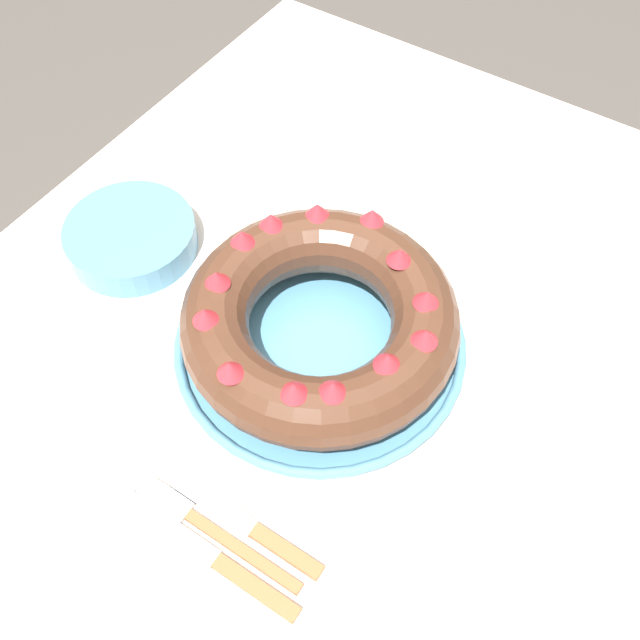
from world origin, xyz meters
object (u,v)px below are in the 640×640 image
(serving_knife, at_px, (219,563))
(cake_knife, at_px, (256,531))
(fork, at_px, (209,528))
(napkin, at_px, (455,199))
(side_bowl, at_px, (131,237))
(bundt_cake, at_px, (320,319))
(serving_dish, at_px, (320,345))

(serving_knife, relative_size, cake_knife, 1.19)
(fork, distance_m, napkin, 0.56)
(serving_knife, xyz_separation_m, side_bowl, (0.27, 0.35, 0.02))
(bundt_cake, height_order, serving_knife, bundt_cake)
(serving_dish, height_order, fork, serving_dish)
(serving_dish, height_order, bundt_cake, bundt_cake)
(serving_dish, bearing_deg, napkin, -3.68)
(serving_dish, bearing_deg, fork, -174.03)
(fork, relative_size, side_bowl, 1.15)
(fork, bearing_deg, bundt_cake, 0.81)
(serving_dish, relative_size, napkin, 2.12)
(cake_knife, distance_m, side_bowl, 0.43)
(serving_dish, bearing_deg, cake_knife, -163.07)
(napkin, bearing_deg, serving_knife, -176.47)
(bundt_cake, distance_m, napkin, 0.32)
(serving_knife, relative_size, side_bowl, 1.28)
(serving_knife, bearing_deg, bundt_cake, 6.93)
(bundt_cake, relative_size, serving_knife, 1.46)
(napkin, bearing_deg, bundt_cake, 176.30)
(serving_knife, bearing_deg, cake_knife, -19.36)
(napkin, bearing_deg, cake_knife, -174.91)
(bundt_cake, height_order, side_bowl, bundt_cake)
(serving_knife, height_order, napkin, serving_knife)
(serving_dish, xyz_separation_m, fork, (-0.25, -0.03, -0.01))
(fork, xyz_separation_m, cake_knife, (0.02, -0.04, 0.00))
(serving_dish, distance_m, bundt_cake, 0.05)
(fork, height_order, side_bowl, side_bowl)
(side_bowl, bearing_deg, cake_knife, -121.65)
(fork, bearing_deg, napkin, -4.60)
(fork, height_order, cake_knife, cake_knife)
(fork, distance_m, side_bowl, 0.41)
(serving_knife, height_order, cake_knife, same)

